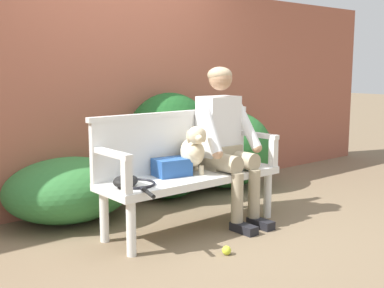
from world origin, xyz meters
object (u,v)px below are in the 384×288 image
object	(u,v)px
dog_on_bench	(193,149)
tennis_racket	(137,185)
baseball_glove	(126,181)
person_seated	(225,138)
sports_bag	(172,167)
tennis_ball	(227,250)
garden_bench	(192,182)

from	to	relation	value
dog_on_bench	tennis_racket	xyz separation A→B (m)	(-0.59, -0.06, -0.19)
dog_on_bench	baseball_glove	xyz separation A→B (m)	(-0.67, -0.03, -0.16)
tennis_racket	baseball_glove	distance (m)	0.09
person_seated	sports_bag	size ratio (longest dim) A/B	4.76
tennis_racket	sports_bag	size ratio (longest dim) A/B	2.08
person_seated	baseball_glove	distance (m)	1.04
dog_on_bench	tennis_ball	distance (m)	0.90
garden_bench	person_seated	size ratio (longest dim) A/B	1.19
garden_bench	tennis_ball	bearing A→B (deg)	-106.63
baseball_glove	garden_bench	bearing A→B (deg)	-26.87
baseball_glove	tennis_ball	distance (m)	0.88
garden_bench	tennis_racket	distance (m)	0.58
garden_bench	person_seated	xyz separation A→B (m)	(0.36, -0.01, 0.33)
person_seated	tennis_racket	world-z (taller)	person_seated
garden_bench	tennis_ball	distance (m)	0.73
dog_on_bench	tennis_ball	xyz separation A→B (m)	(-0.20, -0.61, -0.63)
garden_bench	tennis_racket	world-z (taller)	tennis_racket
garden_bench	tennis_ball	world-z (taller)	garden_bench
person_seated	dog_on_bench	size ratio (longest dim) A/B	3.28
garden_bench	baseball_glove	distance (m)	0.66
garden_bench	sports_bag	bearing A→B (deg)	157.92
tennis_ball	tennis_racket	bearing A→B (deg)	125.12
person_seated	tennis_racket	xyz separation A→B (m)	(-0.93, -0.04, -0.26)
dog_on_bench	baseball_glove	world-z (taller)	dog_on_bench
person_seated	baseball_glove	world-z (taller)	person_seated
sports_bag	baseball_glove	bearing A→B (deg)	-169.10
garden_bench	tennis_racket	xyz separation A→B (m)	(-0.57, -0.05, 0.07)
baseball_glove	sports_bag	world-z (taller)	sports_bag
garden_bench	tennis_racket	bearing A→B (deg)	-174.57
tennis_racket	baseball_glove	xyz separation A→B (m)	(-0.08, 0.02, 0.04)
tennis_racket	tennis_ball	world-z (taller)	tennis_racket
baseball_glove	sports_bag	xyz separation A→B (m)	(0.50, 0.10, 0.02)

